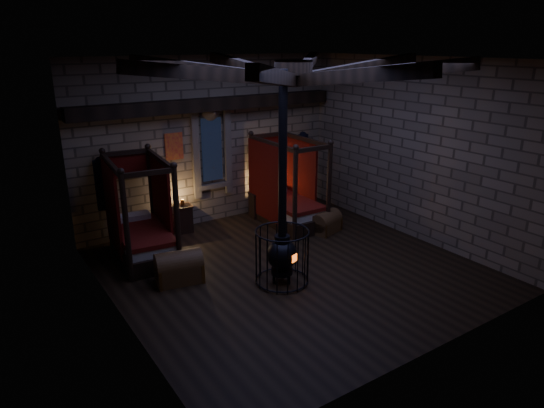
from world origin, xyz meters
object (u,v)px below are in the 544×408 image
bed_left (142,233)px  trunk_left (179,268)px  bed_right (287,203)px  trunk_right (326,223)px  stove (282,252)px

bed_left → trunk_left: (0.18, -1.56, -0.25)m
bed_left → bed_right: (3.83, -0.04, 0.00)m
bed_right → trunk_left: size_ratio=2.25×
bed_left → trunk_right: bearing=-9.1°
trunk_left → bed_right: bearing=33.7°
bed_right → trunk_right: 1.21m
trunk_right → stove: (-2.41, -1.55, 0.40)m
bed_left → trunk_right: size_ratio=2.59×
bed_left → stove: 3.27m
trunk_right → stove: 2.89m
bed_left → stove: stove is taller
bed_left → stove: size_ratio=0.54×
bed_left → trunk_left: size_ratio=2.24×
bed_left → bed_right: size_ratio=1.00×
trunk_left → stove: 2.05m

